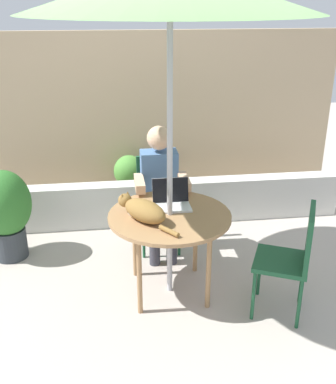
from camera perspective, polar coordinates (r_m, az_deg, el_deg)
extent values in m
plane|color=#ADA399|center=(4.04, 0.19, -11.98)|extent=(14.00, 14.00, 0.00)
cube|color=tan|center=(5.60, -2.81, 9.26)|extent=(4.62, 0.08, 1.98)
cube|color=beige|center=(5.05, -1.81, -1.31)|extent=(4.16, 0.20, 0.48)
cylinder|color=#9E754C|center=(3.68, 0.21, -2.97)|extent=(0.98, 0.98, 0.03)
cylinder|color=#9E754C|center=(4.12, 3.44, -5.60)|extent=(0.04, 0.04, 0.69)
cylinder|color=#9E754C|center=(4.06, -4.13, -6.08)|extent=(0.04, 0.04, 0.69)
cylinder|color=#9E754C|center=(3.60, -3.55, -10.24)|extent=(0.04, 0.04, 0.69)
cylinder|color=#9E754C|center=(3.67, 5.04, -9.61)|extent=(0.04, 0.04, 0.69)
cylinder|color=#B7B7BC|center=(3.50, 0.22, 3.96)|extent=(0.04, 0.04, 2.35)
cube|color=#194C2D|center=(4.45, -1.08, -1.81)|extent=(0.40, 0.40, 0.04)
cube|color=#194C2D|center=(4.52, -1.37, 1.88)|extent=(0.40, 0.04, 0.44)
cylinder|color=#194C2D|center=(4.72, 0.76, -3.42)|extent=(0.03, 0.03, 0.43)
cylinder|color=#194C2D|center=(4.69, -3.37, -3.66)|extent=(0.03, 0.03, 0.43)
cylinder|color=#194C2D|center=(4.38, -3.02, -5.63)|extent=(0.03, 0.03, 0.43)
cylinder|color=#194C2D|center=(4.42, 1.40, -5.36)|extent=(0.03, 0.03, 0.43)
cube|color=#194C2D|center=(3.66, 13.80, -8.34)|extent=(0.53, 0.53, 0.04)
cube|color=#194C2D|center=(3.55, 17.06, -5.40)|extent=(0.20, 0.38, 0.44)
cylinder|color=#194C2D|center=(3.65, 15.92, -13.16)|extent=(0.03, 0.03, 0.43)
cylinder|color=#194C2D|center=(3.93, 16.20, -10.32)|extent=(0.03, 0.03, 0.43)
cylinder|color=#194C2D|center=(3.94, 11.22, -9.69)|extent=(0.03, 0.03, 0.43)
cylinder|color=#194C2D|center=(3.66, 10.50, -12.47)|extent=(0.03, 0.03, 0.43)
cube|color=#4C72A5|center=(4.33, -1.11, 1.65)|extent=(0.34, 0.20, 0.54)
sphere|color=#DBAD89|center=(4.19, -1.13, 6.69)|extent=(0.22, 0.22, 0.22)
cube|color=#383842|center=(4.27, -1.92, -1.88)|extent=(0.12, 0.30, 0.12)
cylinder|color=#383842|center=(4.27, -1.67, -6.18)|extent=(0.10, 0.10, 0.47)
cube|color=#383842|center=(4.29, 0.21, -1.76)|extent=(0.12, 0.30, 0.12)
cylinder|color=#383842|center=(4.29, 0.47, -6.04)|extent=(0.10, 0.10, 0.47)
cube|color=#DBAD89|center=(4.09, -3.54, 1.05)|extent=(0.08, 0.32, 0.08)
cube|color=#DBAD89|center=(4.14, 1.99, 1.32)|extent=(0.08, 0.32, 0.08)
cube|color=silver|center=(3.78, 0.53, -1.87)|extent=(0.30, 0.22, 0.02)
cube|color=black|center=(3.83, 0.30, 0.25)|extent=(0.30, 0.06, 0.20)
cube|color=silver|center=(3.84, 0.28, 0.30)|extent=(0.30, 0.06, 0.20)
ellipsoid|color=olive|center=(3.53, -2.86, -2.35)|extent=(0.40, 0.43, 0.17)
sphere|color=olive|center=(3.68, -5.34, -1.02)|extent=(0.11, 0.11, 0.11)
ellipsoid|color=white|center=(3.62, -4.06, -2.39)|extent=(0.17, 0.17, 0.09)
cylinder|color=olive|center=(3.37, 0.12, -4.84)|extent=(0.14, 0.16, 0.04)
cone|color=olive|center=(3.68, -5.02, -0.17)|extent=(0.04, 0.04, 0.03)
cone|color=olive|center=(3.64, -5.72, -0.45)|extent=(0.04, 0.04, 0.03)
cylinder|color=#595654|center=(5.57, -4.73, -0.19)|extent=(0.29, 0.29, 0.26)
ellipsoid|color=#4C8C38|center=(5.46, -4.83, 2.60)|extent=(0.36, 0.36, 0.38)
cylinder|color=#33383D|center=(4.68, -18.89, -5.95)|extent=(0.31, 0.31, 0.29)
ellipsoid|color=#2D6B28|center=(4.50, -19.56, -1.31)|extent=(0.49, 0.49, 0.63)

